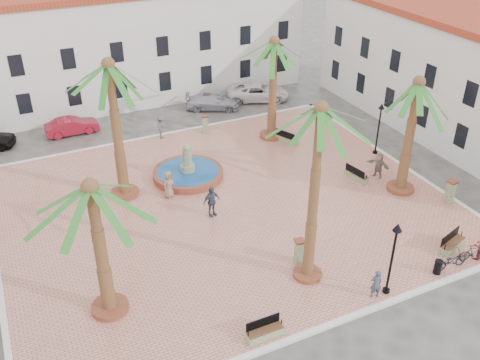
{
  "coord_description": "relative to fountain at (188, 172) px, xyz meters",
  "views": [
    {
      "loc": [
        -10.88,
        -24.92,
        17.97
      ],
      "look_at": [
        1.0,
        0.0,
        1.6
      ],
      "focal_mm": 40.0,
      "sensor_mm": 36.0,
      "label": 1
    }
  ],
  "objects": [
    {
      "name": "palm_ne",
      "position": [
        7.82,
        2.95,
        6.07
      ],
      "size": [
        5.67,
        5.67,
        7.69
      ],
      "color": "brown",
      "rests_on": "plaza"
    },
    {
      "name": "cyclist_a",
      "position": [
        4.0,
        -14.47,
        0.47
      ],
      "size": [
        0.65,
        0.51,
        1.58
      ],
      "primitive_type": "imported",
      "rotation": [
        0.0,
        0.0,
        2.9
      ],
      "color": "#3B4254",
      "rests_on": "plaza"
    },
    {
      "name": "kerb_s",
      "position": [
        0.85,
        -15.07,
        -0.39
      ],
      "size": [
        26.3,
        0.3,
        0.16
      ],
      "primitive_type": "cube",
      "color": "silver",
      "rests_on": "ground"
    },
    {
      "name": "pedestrian_east",
      "position": [
        11.29,
        -5.35,
        0.54
      ],
      "size": [
        1.08,
        1.68,
        1.73
      ],
      "primitive_type": "imported",
      "rotation": [
        0.0,
        0.0,
        -1.18
      ],
      "color": "gray",
      "rests_on": "plaza"
    },
    {
      "name": "pedestrian_fountain_a",
      "position": [
        -1.92,
        -1.82,
        0.56
      ],
      "size": [
        1.03,
        0.89,
        1.77
      ],
      "primitive_type": "imported",
      "rotation": [
        0.0,
        0.0,
        0.46
      ],
      "color": "#917261",
      "rests_on": "plaza"
    },
    {
      "name": "kerb_e",
      "position": [
        13.85,
        -4.07,
        -0.39
      ],
      "size": [
        0.3,
        22.3,
        0.16
      ],
      "primitive_type": "cube",
      "color": "silver",
      "rests_on": "ground"
    },
    {
      "name": "car_white",
      "position": [
        10.41,
        10.2,
        0.27
      ],
      "size": [
        5.9,
        4.29,
        1.49
      ],
      "primitive_type": "imported",
      "rotation": [
        0.0,
        0.0,
        1.19
      ],
      "color": "white",
      "rests_on": "ground"
    },
    {
      "name": "car_silver",
      "position": [
        6.02,
        10.11,
        0.17
      ],
      "size": [
        4.83,
        3.52,
        1.3
      ],
      "primitive_type": "imported",
      "rotation": [
        0.0,
        0.0,
        1.14
      ],
      "color": "#AAA9B2",
      "rests_on": "ground"
    },
    {
      "name": "pedestrian_north",
      "position": [
        0.28,
        6.33,
        0.6
      ],
      "size": [
        1.07,
        1.36,
        1.84
      ],
      "primitive_type": "imported",
      "rotation": [
        0.0,
        0.0,
        1.2
      ],
      "color": "#4E4E54",
      "rests_on": "plaza"
    },
    {
      "name": "bollard_se",
      "position": [
        2.06,
        -10.71,
        0.41
      ],
      "size": [
        0.57,
        0.57,
        1.41
      ],
      "rotation": [
        0.0,
        0.0,
        -0.15
      ],
      "color": "gray",
      "rests_on": "plaza"
    },
    {
      "name": "car_red",
      "position": [
        -5.61,
        10.25,
        0.19
      ],
      "size": [
        4.01,
        1.4,
        1.32
      ],
      "primitive_type": "imported",
      "rotation": [
        0.0,
        0.0,
        1.57
      ],
      "color": "maroon",
      "rests_on": "ground"
    },
    {
      "name": "palm_e",
      "position": [
        11.58,
        -7.3,
        5.96
      ],
      "size": [
        5.53,
        5.53,
        7.55
      ],
      "color": "brown",
      "rests_on": "plaza"
    },
    {
      "name": "palm_nw",
      "position": [
        -4.36,
        -0.36,
        7.14
      ],
      "size": [
        5.69,
        5.69,
        8.81
      ],
      "color": "brown",
      "rests_on": "plaza"
    },
    {
      "name": "fountain",
      "position": [
        0.0,
        0.0,
        0.0
      ],
      "size": [
        4.63,
        4.63,
        2.39
      ],
      "color": "brown",
      "rests_on": "plaza"
    },
    {
      "name": "plaza",
      "position": [
        0.85,
        -4.07,
        -0.4
      ],
      "size": [
        26.0,
        22.0,
        0.15
      ],
      "primitive_type": "cube",
      "color": "tan",
      "rests_on": "ground"
    },
    {
      "name": "pedestrian_fountain_b",
      "position": [
        -0.34,
        -4.82,
        0.63
      ],
      "size": [
        1.2,
        0.69,
        1.92
      ],
      "primitive_type": "imported",
      "rotation": [
        0.0,
        0.0,
        0.21
      ],
      "color": "#37435A",
      "rests_on": "plaza"
    },
    {
      "name": "bollard_n",
      "position": [
        3.59,
        5.82,
        0.4
      ],
      "size": [
        0.6,
        0.6,
        1.41
      ],
      "rotation": [
        0.0,
        0.0,
        -0.23
      ],
      "color": "gray",
      "rests_on": "plaza"
    },
    {
      "name": "kerb_n",
      "position": [
        0.85,
        6.93,
        -0.39
      ],
      "size": [
        26.3,
        0.3,
        0.16
      ],
      "primitive_type": "cube",
      "color": "silver",
      "rests_on": "ground"
    },
    {
      "name": "bicycle_a",
      "position": [
        8.79,
        -14.47,
        0.17
      ],
      "size": [
        1.92,
        0.75,
        0.99
      ],
      "primitive_type": "imported",
      "rotation": [
        0.0,
        0.0,
        1.52
      ],
      "color": "black",
      "rests_on": "plaza"
    },
    {
      "name": "cyclist_b",
      "position": [
        10.66,
        -14.47,
        0.56
      ],
      "size": [
        0.92,
        0.75,
        1.78
      ],
      "primitive_type": "imported",
      "rotation": [
        0.0,
        0.0,
        3.06
      ],
      "color": "maroon",
      "rests_on": "plaza"
    },
    {
      "name": "bollard_e",
      "position": [
        13.25,
        -9.73,
        0.46
      ],
      "size": [
        0.6,
        0.6,
        1.51
      ],
      "rotation": [
        0.0,
        0.0,
        0.13
      ],
      "color": "gray",
      "rests_on": "plaza"
    },
    {
      "name": "bicycle_b",
      "position": [
        10.34,
        -14.47,
        0.16
      ],
      "size": [
        1.66,
        0.9,
        0.96
      ],
      "primitive_type": "imported",
      "rotation": [
        0.0,
        0.0,
        1.28
      ],
      "color": "black",
      "rests_on": "plaza"
    },
    {
      "name": "lamppost_s",
      "position": [
        4.72,
        -14.47,
        2.4
      ],
      "size": [
        0.44,
        0.44,
        4.03
      ],
      "color": "black",
      "rests_on": "plaza"
    },
    {
      "name": "bench_e",
      "position": [
        9.85,
        -5.02,
        -0.07
      ],
      "size": [
        0.81,
        1.79,
        0.91
      ],
      "rotation": [
        0.0,
        0.0,
        1.74
      ],
      "color": "gray",
      "rests_on": "plaza"
    },
    {
      "name": "building_east",
      "position": [
        20.85,
        -2.07,
        4.04
      ],
      "size": [
        7.4,
        26.4,
        9.0
      ],
      "rotation": [
        0.0,
        0.0,
        1.57
      ],
      "color": "silver",
      "rests_on": "ground"
    },
    {
      "name": "litter_bin",
      "position": [
        7.92,
        -14.47,
        0.07
      ],
      "size": [
        0.4,
        0.4,
        0.78
      ],
      "primitive_type": "cylinder",
      "color": "black",
      "rests_on": "plaza"
    },
    {
      "name": "building_north",
      "position": [
        0.85,
        15.93,
        4.29
      ],
      "size": [
        30.4,
        7.4,
        9.5
      ],
      "color": "silver",
      "rests_on": "ground"
    },
    {
      "name": "bench_se",
      "position": [
        10.04,
        -13.29,
        -0.05
      ],
      "size": [
        1.94,
        1.08,
        0.98
      ],
      "rotation": [
        0.0,
        0.0,
        0.29
      ],
      "color": "gray",
      "rests_on": "plaza"
    },
    {
      "name": "lamppost_e",
      "position": [
        13.25,
        -2.6,
        2.25
      ],
      "size": [
        0.41,
        0.41,
        3.8
      ],
      "color": "black",
      "rests_on": "plaza"
    },
    {
      "name": "bench_ne",
      "position": [
        8.42,
        1.68,
        -0.06
      ],
      "size": [
        1.2,
        1.84,
        0.94
      ],
      "rotation": [
        0.0,
        0.0,
        1.98
      ],
      "color": "gray",
      "rests_on": "plaza"
    },
    {
      "name": "ground",
      "position": [
        0.85,
        -4.07,
        -0.47
      ],
      "size": [
        120.0,
        120.0,
        0.0
      ],
      "primitive_type": "plane",
      "color": "#56544F",
      "rests_on": "ground"
    },
    {
      "name": "palm_sw",
      "position": [
        -7.6,
        -9.9,
        5.46
      ],
      "size": [
        5.59,
        5.59,
        7.04
      ],
      "color": "brown",
      "rests_on": "plaza"
    },
    {
      "name": "palm_s",
      "position": [
        1.91,
        -11.82,
        7.86
      ],
      "size": [
        4.71,
        4.71,
        9.4
      ],
      "color": "brown",
      "rests_on": "plaza"
    },
    {
      "name": "bench_s",
      "position": [
        -1.9,
        -14.45,
        -0.07
      ],
      "size": [
        1.72,
        0.53,
        0.91
      ],
      "rotation": [
        0.0,
        0.0,
        -0.0
      ],
      "color": "gray",
      "rests_on": "plaza"
    }
  ]
}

